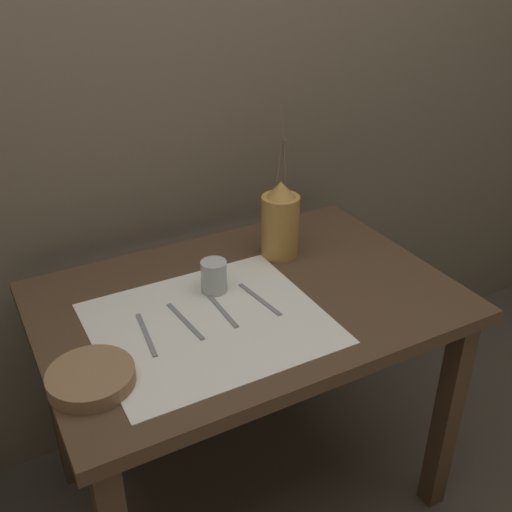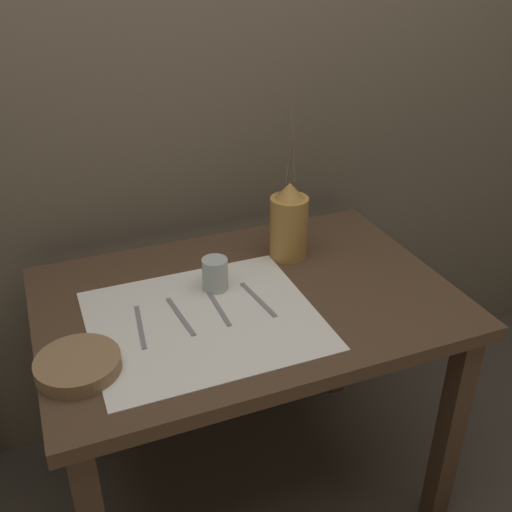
% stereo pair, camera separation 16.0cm
% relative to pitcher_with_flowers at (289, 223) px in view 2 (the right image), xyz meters
% --- Properties ---
extents(ground_plane, '(12.00, 12.00, 0.00)m').
position_rel_pitcher_with_flowers_xyz_m(ground_plane, '(-0.20, -0.17, -0.88)').
color(ground_plane, '#473F35').
extents(stone_wall_back, '(7.00, 0.06, 2.40)m').
position_rel_pitcher_with_flowers_xyz_m(stone_wall_back, '(-0.20, 0.33, 0.32)').
color(stone_wall_back, '#6B5E4C').
rests_on(stone_wall_back, ground_plane).
extents(wooden_table, '(1.13, 0.78, 0.77)m').
position_rel_pitcher_with_flowers_xyz_m(wooden_table, '(-0.20, -0.17, -0.22)').
color(wooden_table, '#4C3523').
rests_on(wooden_table, ground_plane).
extents(linen_cloth, '(0.58, 0.51, 0.00)m').
position_rel_pitcher_with_flowers_xyz_m(linen_cloth, '(-0.35, -0.23, -0.11)').
color(linen_cloth, white).
rests_on(linen_cloth, wooden_table).
extents(pitcher_with_flowers, '(0.12, 0.12, 0.46)m').
position_rel_pitcher_with_flowers_xyz_m(pitcher_with_flowers, '(0.00, 0.00, 0.00)').
color(pitcher_with_flowers, '#B7843D').
rests_on(pitcher_with_flowers, wooden_table).
extents(wooden_bowl, '(0.20, 0.20, 0.04)m').
position_rel_pitcher_with_flowers_xyz_m(wooden_bowl, '(-0.67, -0.32, -0.09)').
color(wooden_bowl, '#8E6B47').
rests_on(wooden_bowl, wooden_table).
extents(glass_tumbler_near, '(0.07, 0.07, 0.09)m').
position_rel_pitcher_with_flowers_xyz_m(glass_tumbler_near, '(-0.27, -0.10, -0.06)').
color(glass_tumbler_near, '#B7C1BC').
rests_on(glass_tumbler_near, wooden_table).
extents(fork_outer, '(0.03, 0.19, 0.00)m').
position_rel_pitcher_with_flowers_xyz_m(fork_outer, '(-0.51, -0.21, -0.11)').
color(fork_outer, gray).
rests_on(fork_outer, wooden_table).
extents(fork_inner, '(0.03, 0.19, 0.00)m').
position_rel_pitcher_with_flowers_xyz_m(fork_inner, '(-0.40, -0.20, -0.11)').
color(fork_inner, gray).
rests_on(fork_inner, wooden_table).
extents(spoon_outer, '(0.02, 0.20, 0.02)m').
position_rel_pitcher_with_flowers_xyz_m(spoon_outer, '(-0.30, -0.14, -0.11)').
color(spoon_outer, gray).
rests_on(spoon_outer, wooden_table).
extents(knife_center, '(0.03, 0.19, 0.00)m').
position_rel_pitcher_with_flowers_xyz_m(knife_center, '(-0.18, -0.20, -0.11)').
color(knife_center, gray).
rests_on(knife_center, wooden_table).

